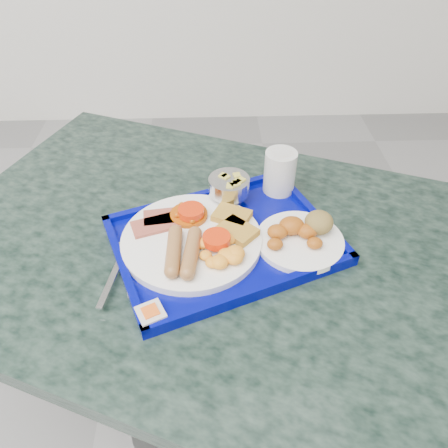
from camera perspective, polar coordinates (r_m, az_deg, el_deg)
The scene contains 9 objects.
table at distance 1.01m, azimuth -1.03°, elevation -9.90°, with size 1.36×1.15×0.72m.
tray at distance 0.87m, azimuth -0.00°, elevation -2.27°, with size 0.50×0.44×0.03m.
main_plate at distance 0.84m, azimuth -3.67°, elevation -1.92°, with size 0.27×0.27×0.04m.
bread_plate at distance 0.86m, azimuth 10.12°, elevation -1.36°, with size 0.17×0.17×0.06m.
fruit_bowl at distance 0.93m, azimuth 0.70°, elevation 4.97°, with size 0.09×0.09×0.06m.
juice_cup at distance 0.96m, azimuth 7.31°, elevation 6.93°, with size 0.07×0.07×0.10m.
spoon at distance 0.86m, azimuth -11.03°, elevation -2.43°, with size 0.07×0.19×0.01m.
knife at distance 0.82m, azimuth -14.13°, elevation -6.25°, with size 0.01×0.16×0.00m, color #BDBDC0.
jam_packet at distance 0.74m, azimuth -9.54°, elevation -11.52°, with size 0.06×0.06×0.02m.
Camera 1 is at (1.03, 0.45, 1.32)m, focal length 35.00 mm.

